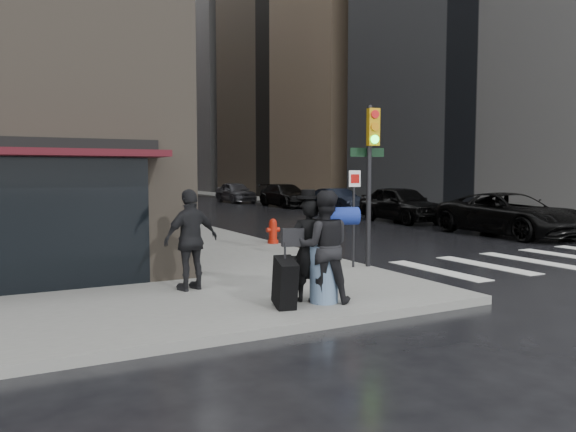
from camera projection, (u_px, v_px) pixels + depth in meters
name	position (u px, v px, depth m)	size (l,w,h in m)	color
ground	(334.00, 294.00, 10.67)	(140.00, 140.00, 0.00)	black
sidewalk_left	(98.00, 208.00, 34.47)	(4.00, 50.00, 0.15)	slate
sidewalk_right	(291.00, 202.00, 40.74)	(3.00, 50.00, 0.15)	slate
crosswalk	(550.00, 258.00, 15.03)	(8.50, 3.00, 0.01)	silver
bldg_right_far	(264.00, 93.00, 72.91)	(22.00, 20.00, 25.00)	slate
bldg_distant	(79.00, 77.00, 80.96)	(40.00, 12.00, 32.00)	slate
man_overcoat	(303.00, 255.00, 9.27)	(1.15, 0.91, 1.91)	black
man_jeans	(323.00, 246.00, 9.28)	(1.27, 1.12, 1.87)	black
man_greycoat	(191.00, 240.00, 10.25)	(1.16, 0.69, 1.86)	black
traffic_light	(369.00, 163.00, 12.61)	(0.90, 0.51, 3.66)	black
fire_hydrant	(273.00, 232.00, 16.99)	(0.42, 0.33, 0.75)	#B21B0A
parked_car_0	(510.00, 214.00, 20.26)	(2.58, 5.60, 1.56)	black
parked_car_1	(401.00, 204.00, 25.80)	(1.97, 4.90, 1.67)	black
parked_car_2	(338.00, 201.00, 31.56)	(1.44, 4.14, 1.36)	black
parked_car_3	(286.00, 195.00, 37.04)	(2.10, 5.16, 1.50)	black
parked_car_4	(235.00, 192.00, 42.06)	(1.84, 4.57, 1.56)	#444449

